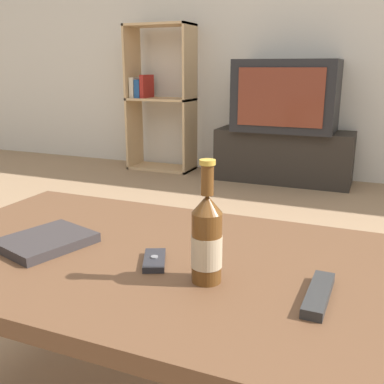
% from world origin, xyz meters
% --- Properties ---
extents(back_wall, '(8.00, 0.05, 2.60)m').
position_xyz_m(back_wall, '(0.00, 3.02, 1.30)').
color(back_wall, beige).
rests_on(back_wall, ground_plane).
extents(coffee_table, '(1.18, 0.72, 0.49)m').
position_xyz_m(coffee_table, '(0.00, 0.00, 0.42)').
color(coffee_table, brown).
rests_on(coffee_table, ground_plane).
extents(tv_stand, '(1.10, 0.37, 0.43)m').
position_xyz_m(tv_stand, '(-0.21, 2.76, 0.21)').
color(tv_stand, '#28231E').
rests_on(tv_stand, ground_plane).
extents(television, '(0.79, 0.51, 0.55)m').
position_xyz_m(television, '(-0.21, 2.76, 0.70)').
color(television, black).
rests_on(television, tv_stand).
extents(bookshelf, '(0.59, 0.30, 1.28)m').
position_xyz_m(bookshelf, '(-1.38, 2.81, 0.66)').
color(bookshelf, tan).
rests_on(bookshelf, ground_plane).
extents(beer_bottle, '(0.06, 0.06, 0.26)m').
position_xyz_m(beer_bottle, '(0.20, -0.08, 0.58)').
color(beer_bottle, '#563314').
rests_on(beer_bottle, coffee_table).
extents(cell_phone, '(0.09, 0.12, 0.02)m').
position_xyz_m(cell_phone, '(0.05, -0.05, 0.50)').
color(cell_phone, '#232328').
rests_on(cell_phone, coffee_table).
extents(remote_control, '(0.04, 0.18, 0.02)m').
position_xyz_m(remote_control, '(0.42, -0.07, 0.50)').
color(remote_control, '#282828').
rests_on(remote_control, coffee_table).
extents(table_book, '(0.22, 0.25, 0.02)m').
position_xyz_m(table_book, '(-0.25, -0.06, 0.50)').
color(table_book, '#2D2828').
rests_on(table_book, coffee_table).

